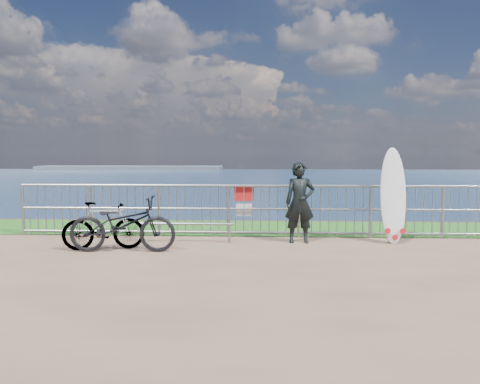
{
  "coord_description": "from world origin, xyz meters",
  "views": [
    {
      "loc": [
        0.21,
        -8.29,
        1.81
      ],
      "look_at": [
        -0.23,
        1.2,
        1.0
      ],
      "focal_mm": 35.0,
      "sensor_mm": 36.0,
      "label": 1
    }
  ],
  "objects_px": {
    "surfer": "(300,203)",
    "surfboard": "(393,199)",
    "bicycle_far": "(103,226)",
    "bicycle_near": "(123,224)"
  },
  "relations": [
    {
      "from": "bicycle_near",
      "to": "surfboard",
      "type": "bearing_deg",
      "value": -80.68
    },
    {
      "from": "surfboard",
      "to": "bicycle_near",
      "type": "distance_m",
      "value": 5.27
    },
    {
      "from": "surfer",
      "to": "surfboard",
      "type": "bearing_deg",
      "value": -1.2
    },
    {
      "from": "surfer",
      "to": "surfboard",
      "type": "relative_size",
      "value": 0.84
    },
    {
      "from": "surfer",
      "to": "bicycle_far",
      "type": "bearing_deg",
      "value": -170.72
    },
    {
      "from": "bicycle_far",
      "to": "surfer",
      "type": "bearing_deg",
      "value": -90.74
    },
    {
      "from": "surfboard",
      "to": "bicycle_far",
      "type": "bearing_deg",
      "value": -170.55
    },
    {
      "from": "surfer",
      "to": "bicycle_near",
      "type": "xyz_separation_m",
      "value": [
        -3.29,
        -1.02,
        -0.3
      ]
    },
    {
      "from": "surfboard",
      "to": "bicycle_far",
      "type": "relative_size",
      "value": 1.29
    },
    {
      "from": "surfer",
      "to": "bicycle_near",
      "type": "distance_m",
      "value": 3.45
    }
  ]
}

